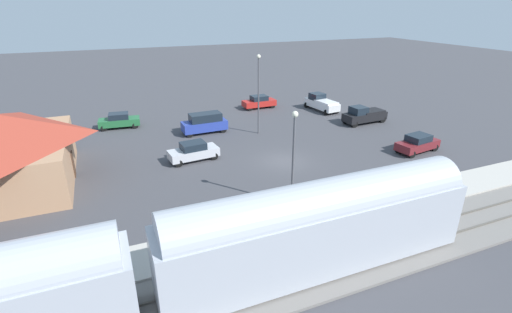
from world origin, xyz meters
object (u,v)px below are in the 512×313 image
at_px(pickup_white, 321,103).
at_px(light_pole_near_platform, 294,147).
at_px(sedan_red, 259,102).
at_px(light_pole_lot_center, 259,86).
at_px(sedan_silver, 193,151).
at_px(pickup_black, 364,115).
at_px(suv_blue, 205,123).
at_px(sedan_green, 119,121).
at_px(sedan_maroon, 418,143).
at_px(pedestrian_on_platform, 341,207).
at_px(station_building, 5,150).

xyz_separation_m(pickup_white, light_pole_near_platform, (-20.82, 15.42, 3.39)).
bearing_deg(sedan_red, light_pole_lot_center, 156.42).
distance_m(sedan_silver, light_pole_lot_center, 10.68).
bearing_deg(pickup_black, suv_blue, 77.95).
xyz_separation_m(sedan_green, light_pole_lot_center, (-7.99, -14.07, 4.43)).
height_order(sedan_silver, sedan_maroon, same).
xyz_separation_m(sedan_red, pickup_black, (-11.21, -8.86, 0.15)).
bearing_deg(sedan_green, sedan_maroon, -126.11).
relative_size(pedestrian_on_platform, sedan_silver, 0.37).
bearing_deg(pickup_black, station_building, 94.20).
bearing_deg(light_pole_lot_center, sedan_red, -23.58).
distance_m(sedan_maroon, sedan_red, 22.21).
height_order(suv_blue, light_pole_near_platform, light_pole_near_platform).
distance_m(station_building, sedan_green, 15.17).
relative_size(sedan_green, sedan_red, 1.03).
height_order(sedan_green, sedan_silver, same).
distance_m(station_building, sedan_silver, 14.64).
xyz_separation_m(station_building, suv_blue, (6.61, -17.53, -1.88)).
height_order(sedan_maroon, light_pole_near_platform, light_pole_near_platform).
height_order(pickup_white, light_pole_near_platform, light_pole_near_platform).
relative_size(sedan_silver, suv_blue, 0.94).
bearing_deg(suv_blue, sedan_red, -53.10).
height_order(pickup_white, pickup_black, same).
relative_size(sedan_green, pickup_black, 0.85).
xyz_separation_m(station_building, pickup_black, (2.65, -36.06, -2.00)).
bearing_deg(station_building, sedan_red, -62.99).
relative_size(sedan_green, sedan_maroon, 0.99).
xyz_separation_m(suv_blue, light_pole_lot_center, (-2.48, -5.41, 4.16)).
distance_m(pickup_white, sedan_silver, 22.44).
xyz_separation_m(pedestrian_on_platform, sedan_green, (26.84, 11.81, -0.40)).
xyz_separation_m(pickup_white, suv_blue, (-3.01, 16.90, 0.12)).
height_order(station_building, pickup_black, station_building).
height_order(pedestrian_on_platform, sedan_maroon, pedestrian_on_platform).
xyz_separation_m(pedestrian_on_platform, sedan_maroon, (7.79, -14.29, -0.40)).
distance_m(sedan_silver, pickup_black, 21.84).
height_order(sedan_green, light_pole_near_platform, light_pole_near_platform).
relative_size(pedestrian_on_platform, sedan_red, 0.38).
bearing_deg(sedan_red, station_building, 117.01).
xyz_separation_m(sedan_maroon, suv_blue, (13.54, 17.45, 0.27)).
bearing_deg(light_pole_lot_center, sedan_maroon, -132.59).
height_order(pedestrian_on_platform, light_pole_near_platform, light_pole_near_platform).
bearing_deg(station_building, pickup_black, -85.80).
bearing_deg(pickup_black, sedan_red, 38.33).
distance_m(pickup_white, sedan_maroon, 16.56).
bearing_deg(station_building, light_pole_near_platform, -120.50).
bearing_deg(light_pole_lot_center, sedan_silver, 119.21).
relative_size(sedan_red, pickup_black, 0.83).
height_order(sedan_green, suv_blue, suv_blue).
xyz_separation_m(pedestrian_on_platform, light_pole_near_platform, (3.53, 1.68, 3.14)).
height_order(sedan_red, pickup_black, pickup_black).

